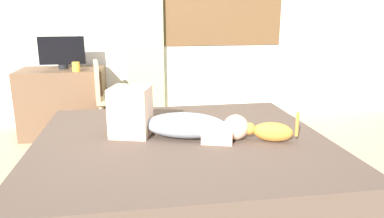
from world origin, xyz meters
TOP-DOWN VIEW (x-y plane):
  - ground_plane at (0.00, 0.00)m, footprint 16.00×16.00m
  - back_wall_with_window at (0.02, 2.31)m, footprint 6.40×0.14m
  - bed at (0.00, 0.13)m, footprint 2.02×1.82m
  - person_lying at (-0.07, 0.18)m, footprint 0.93×0.48m
  - cat at (0.57, -0.01)m, footprint 0.34×0.21m
  - desk at (-1.09, 1.91)m, footprint 0.90×0.56m
  - tv_monitor at (-1.07, 1.91)m, footprint 0.48×0.10m
  - cup at (-0.90, 1.70)m, footprint 0.08×0.08m
  - chair_by_desk at (-0.59, 1.57)m, footprint 0.42×0.42m
  - curtain_left at (-0.17, 2.19)m, footprint 0.44×0.06m

SIDE VIEW (x-z plane):
  - ground_plane at x=0.00m, z-range 0.00..0.00m
  - bed at x=0.00m, z-range 0.00..0.50m
  - desk at x=-1.09m, z-range 0.00..0.74m
  - chair_by_desk at x=-0.59m, z-range 0.08..0.94m
  - cat at x=0.57m, z-range 0.46..0.67m
  - person_lying at x=-0.07m, z-range 0.45..0.79m
  - cup at x=-0.90m, z-range 0.74..0.84m
  - tv_monitor at x=-1.07m, z-range 0.75..1.10m
  - curtain_left at x=-0.17m, z-range 0.00..2.41m
  - back_wall_with_window at x=0.02m, z-range 0.00..2.90m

